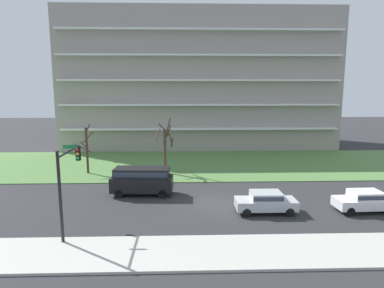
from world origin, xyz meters
TOP-DOWN VIEW (x-y plane):
  - ground at (0.00, 0.00)m, footprint 160.00×160.00m
  - sidewalk_curb_near at (0.00, -8.00)m, footprint 80.00×4.00m
  - grass_lawn_strip at (0.00, 14.00)m, footprint 80.00×16.00m
  - apartment_building at (0.00, 28.89)m, footprint 40.64×14.74m
  - tree_far_left at (-12.72, 9.86)m, footprint 1.77×1.69m
  - tree_left at (-4.38, 9.75)m, footprint 1.94×1.81m
  - sedan_silver_near_left at (3.45, -2.00)m, footprint 4.41×1.84m
  - van_black_center_left at (-6.08, 2.50)m, footprint 5.30×2.27m
  - sedan_white_center_right at (10.86, -2.00)m, footprint 4.45×1.93m
  - traffic_signal_mast at (-9.67, -5.19)m, footprint 0.90×4.10m

SIDE VIEW (x-z plane):
  - ground at x=0.00m, z-range 0.00..0.00m
  - grass_lawn_strip at x=0.00m, z-range 0.00..0.08m
  - sidewalk_curb_near at x=0.00m, z-range 0.00..0.15m
  - sedan_silver_near_left at x=3.45m, z-range 0.09..1.66m
  - sedan_white_center_right at x=10.86m, z-range 0.09..1.66m
  - van_black_center_left at x=-6.08m, z-range 0.22..2.58m
  - tree_far_left at x=-12.72m, z-range 0.03..5.36m
  - tree_left at x=-4.38m, z-range 0.02..6.00m
  - traffic_signal_mast at x=-9.67m, z-range 0.99..6.56m
  - apartment_building at x=0.00m, z-range 0.00..20.29m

